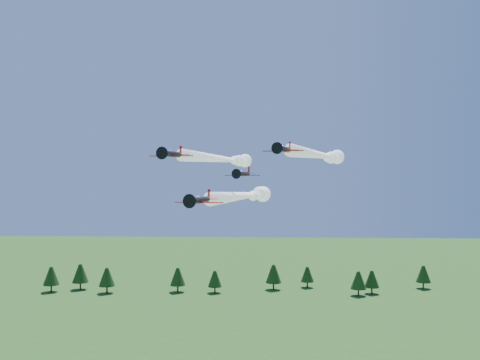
{
  "coord_description": "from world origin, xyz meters",
  "views": [
    {
      "loc": [
        7.57,
        -100.37,
        44.68
      ],
      "look_at": [
        2.65,
        0.0,
        44.26
      ],
      "focal_mm": 40.0,
      "sensor_mm": 36.0,
      "label": 1
    }
  ],
  "objects_px": {
    "plane_left": "(222,159)",
    "plane_slot": "(243,174)",
    "plane_lead": "(244,196)",
    "plane_right": "(321,155)"
  },
  "relations": [
    {
      "from": "plane_left",
      "to": "plane_slot",
      "type": "distance_m",
      "value": 24.92
    },
    {
      "from": "plane_slot",
      "to": "plane_left",
      "type": "bearing_deg",
      "value": 122.31
    },
    {
      "from": "plane_slot",
      "to": "plane_lead",
      "type": "bearing_deg",
      "value": 108.11
    },
    {
      "from": "plane_left",
      "to": "plane_slot",
      "type": "relative_size",
      "value": 6.71
    },
    {
      "from": "plane_lead",
      "to": "plane_slot",
      "type": "bearing_deg",
      "value": -74.06
    },
    {
      "from": "plane_right",
      "to": "plane_slot",
      "type": "relative_size",
      "value": 6.12
    },
    {
      "from": "plane_lead",
      "to": "plane_left",
      "type": "bearing_deg",
      "value": 125.83
    },
    {
      "from": "plane_lead",
      "to": "plane_slot",
      "type": "xyz_separation_m",
      "value": [
        0.0,
        -7.17,
        4.57
      ]
    },
    {
      "from": "plane_slot",
      "to": "plane_right",
      "type": "bearing_deg",
      "value": 62.7
    },
    {
      "from": "plane_lead",
      "to": "plane_slot",
      "type": "distance_m",
      "value": 8.5
    }
  ]
}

